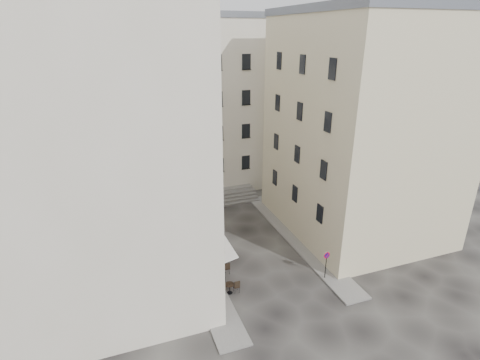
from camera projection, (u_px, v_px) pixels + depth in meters
name	position (u px, v px, depth m)	size (l,w,h in m)	color
ground	(262.00, 267.00, 28.64)	(90.00, 90.00, 0.00)	black
sidewalk_left	(192.00, 250.00, 30.68)	(2.00, 22.00, 0.12)	slate
sidewalk_right	(295.00, 237.00, 32.67)	(2.00, 18.00, 0.12)	slate
building_left	(97.00, 139.00, 24.13)	(12.20, 16.20, 20.60)	beige
building_right	(362.00, 126.00, 31.62)	(12.20, 14.20, 18.60)	beige
building_back	(188.00, 104.00, 41.50)	(18.20, 10.20, 18.60)	beige
cafe_storefront	(203.00, 249.00, 27.45)	(1.74, 7.30, 3.50)	#480D0A
stone_steps	(215.00, 198.00, 39.48)	(9.00, 3.15, 0.80)	#575452
bollard_near	(225.00, 277.00, 26.54)	(0.12, 0.12, 0.98)	black
bollard_mid	(212.00, 252.00, 29.60)	(0.12, 0.12, 0.98)	black
bollard_far	(200.00, 231.00, 32.66)	(0.12, 0.12, 0.98)	black
no_parking_sign	(326.00, 260.00, 26.63)	(0.52, 0.11, 2.27)	black
bistro_table_a	(229.00, 287.00, 25.55)	(1.37, 0.64, 0.97)	black
bistro_table_b	(220.00, 269.00, 27.55)	(1.35, 0.63, 0.95)	black
bistro_table_c	(214.00, 259.00, 28.89)	(1.17, 0.55, 0.82)	black
bistro_table_d	(216.00, 248.00, 30.22)	(1.25, 0.58, 0.88)	black
bistro_table_e	(202.00, 243.00, 31.06)	(1.26, 0.59, 0.89)	black
pedestrian	(216.00, 256.00, 28.49)	(0.62, 0.41, 1.70)	black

